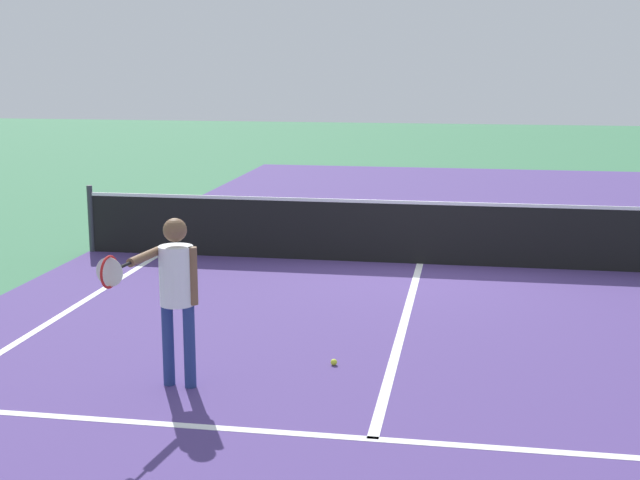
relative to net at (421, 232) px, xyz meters
The scene contains 7 objects.
ground_plane 0.49m from the net, ahead, with size 60.00×60.00×0.00m, color #38724C.
court_surface_inbounds 0.49m from the net, ahead, with size 10.62×24.40×0.00m, color #4C387A.
line_service_near 6.42m from the net, 90.00° to the right, with size 8.22×0.10×0.01m, color white.
line_center_service 3.24m from the net, 90.00° to the right, with size 0.10×6.40×0.01m, color white.
net is the anchor object (origin of this frame).
player_near 5.89m from the net, 109.34° to the right, with size 0.61×1.16×1.61m.
tennis_ball_mid_court 4.75m from the net, 97.10° to the right, with size 0.07×0.07×0.07m, color #CCE033.
Camera 1 is at (0.72, -13.11, 3.03)m, focal length 49.73 mm.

